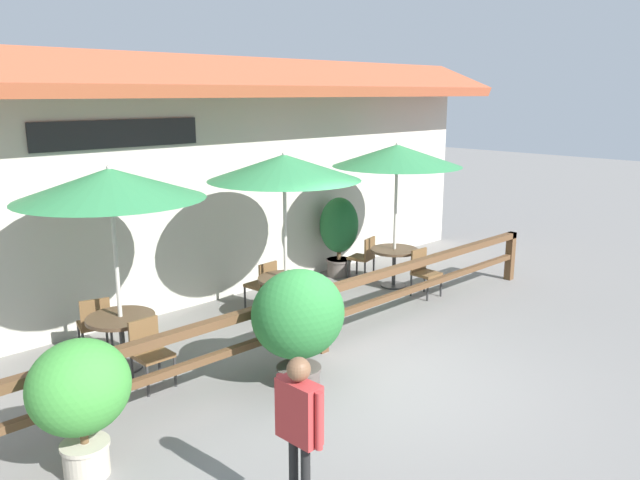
{
  "coord_description": "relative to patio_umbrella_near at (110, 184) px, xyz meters",
  "views": [
    {
      "loc": [
        -5.75,
        -4.92,
        3.6
      ],
      "look_at": [
        0.37,
        1.47,
        1.5
      ],
      "focal_mm": 35.0,
      "sensor_mm": 36.0,
      "label": 1
    }
  ],
  "objects": [
    {
      "name": "ground_plane",
      "position": [
        2.3,
        -2.49,
        -2.48
      ],
      "size": [
        60.0,
        60.0,
        0.0
      ],
      "primitive_type": "plane",
      "color": "slate"
    },
    {
      "name": "building_facade",
      "position": [
        2.29,
        1.62,
        -0.32
      ],
      "size": [
        14.28,
        1.49,
        4.23
      ],
      "color": "#BCB7A8",
      "rests_on": "ground"
    },
    {
      "name": "patio_railing",
      "position": [
        2.3,
        -1.44,
        -1.79
      ],
      "size": [
        10.4,
        0.14,
        0.95
      ],
      "color": "brown",
      "rests_on": "ground"
    },
    {
      "name": "patio_umbrella_near",
      "position": [
        0.0,
        0.0,
        0.0
      ],
      "size": [
        2.37,
        2.37,
        2.72
      ],
      "color": "#B7B2A8",
      "rests_on": "ground"
    },
    {
      "name": "dining_table_near",
      "position": [
        0.0,
        0.0,
        -1.9
      ],
      "size": [
        0.89,
        0.89,
        0.73
      ],
      "color": "#4C3826",
      "rests_on": "ground"
    },
    {
      "name": "chair_near_streetside",
      "position": [
        0.02,
        -0.7,
        -2.01
      ],
      "size": [
        0.43,
        0.43,
        0.85
      ],
      "rotation": [
        0.0,
        0.0,
        0.02
      ],
      "color": "brown",
      "rests_on": "ground"
    },
    {
      "name": "chair_near_wallside",
      "position": [
        -0.06,
        0.7,
        -2.01
      ],
      "size": [
        0.51,
        0.51,
        0.85
      ],
      "rotation": [
        0.0,
        0.0,
        2.89
      ],
      "color": "brown",
      "rests_on": "ground"
    },
    {
      "name": "patio_umbrella_middle",
      "position": [
        2.73,
        -0.15,
        0.0
      ],
      "size": [
        2.37,
        2.37,
        2.72
      ],
      "color": "#B7B2A8",
      "rests_on": "ground"
    },
    {
      "name": "dining_table_middle",
      "position": [
        2.73,
        -0.15,
        -1.9
      ],
      "size": [
        0.89,
        0.89,
        0.73
      ],
      "color": "#4C3826",
      "rests_on": "ground"
    },
    {
      "name": "chair_middle_streetside",
      "position": [
        2.66,
        -0.83,
        -2.01
      ],
      "size": [
        0.46,
        0.46,
        0.85
      ],
      "rotation": [
        0.0,
        0.0,
        0.1
      ],
      "color": "brown",
      "rests_on": "ground"
    },
    {
      "name": "chair_middle_wallside",
      "position": [
        2.81,
        0.53,
        -2.01
      ],
      "size": [
        0.45,
        0.45,
        0.85
      ],
      "rotation": [
        0.0,
        0.0,
        3.23
      ],
      "color": "brown",
      "rests_on": "ground"
    },
    {
      "name": "patio_umbrella_far",
      "position": [
        5.43,
        -0.15,
        0.0
      ],
      "size": [
        2.37,
        2.37,
        2.72
      ],
      "color": "#B7B2A8",
      "rests_on": "ground"
    },
    {
      "name": "dining_table_far",
      "position": [
        5.43,
        -0.15,
        -1.9
      ],
      "size": [
        0.89,
        0.89,
        0.73
      ],
      "color": "#4C3826",
      "rests_on": "ground"
    },
    {
      "name": "chair_far_streetside",
      "position": [
        5.39,
        -0.88,
        -2.01
      ],
      "size": [
        0.44,
        0.44,
        0.85
      ],
      "rotation": [
        0.0,
        0.0,
        -0.04
      ],
      "color": "brown",
      "rests_on": "ground"
    },
    {
      "name": "chair_far_wallside",
      "position": [
        5.38,
        0.57,
        -2.01
      ],
      "size": [
        0.51,
        0.51,
        0.85
      ],
      "rotation": [
        0.0,
        0.0,
        3.4
      ],
      "color": "brown",
      "rests_on": "ground"
    },
    {
      "name": "potted_plant_broad_leaf",
      "position": [
        1.36,
        -1.98,
        -1.58
      ],
      "size": [
        1.2,
        1.08,
        1.5
      ],
      "color": "#564C47",
      "rests_on": "ground"
    },
    {
      "name": "potted_plant_small_flowering",
      "position": [
        -1.38,
        -2.0,
        -1.63
      ],
      "size": [
        0.96,
        0.87,
        1.38
      ],
      "color": "#B7AD99",
      "rests_on": "ground"
    },
    {
      "name": "potted_plant_tall_tropical",
      "position": [
        5.17,
        1.06,
        -1.54
      ],
      "size": [
        0.81,
        0.73,
        1.6
      ],
      "color": "#564C47",
      "rests_on": "ground"
    },
    {
      "name": "pedestrian",
      "position": [
        -0.31,
        -3.87,
        -1.53
      ],
      "size": [
        0.2,
        0.53,
        1.49
      ],
      "rotation": [
        0.0,
        0.0,
        1.6
      ],
      "color": "black",
      "rests_on": "ground"
    }
  ]
}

